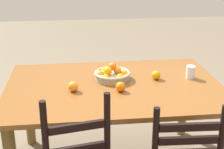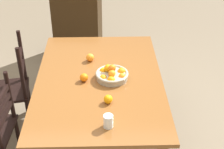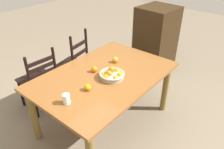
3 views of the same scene
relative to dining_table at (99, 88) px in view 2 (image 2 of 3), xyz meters
name	(u,v)px [view 2 (image 2 of 3)]	position (x,y,z in m)	size (l,w,h in m)	color
ground_plane	(101,141)	(0.00, 0.00, -0.63)	(12.00, 12.00, 0.00)	#706350
dining_table	(99,88)	(0.00, 0.00, 0.00)	(1.60, 1.08, 0.73)	brown
chair_by_cabinet	(12,90)	(0.26, 0.84, -0.19)	(0.46, 0.46, 0.97)	black
cabinet	(78,19)	(1.69, 0.29, -0.07)	(0.60, 0.57, 1.11)	black
fruit_bowl	(112,74)	(0.00, -0.11, 0.14)	(0.28, 0.28, 0.14)	#A49D89
orange_loose_0	(90,57)	(0.30, 0.09, 0.14)	(0.07, 0.07, 0.07)	orange
orange_loose_1	(108,99)	(-0.34, -0.07, 0.14)	(0.07, 0.07, 0.07)	orange
orange_loose_2	(84,78)	(-0.03, 0.13, 0.14)	(0.07, 0.07, 0.07)	orange
drinking_glass	(108,121)	(-0.61, -0.07, 0.15)	(0.07, 0.07, 0.10)	silver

